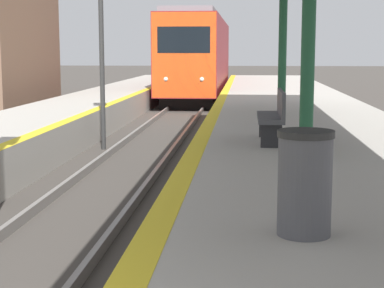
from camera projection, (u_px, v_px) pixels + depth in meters
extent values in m
cube|color=black|center=(199.00, 92.00, 33.93)|extent=(2.22, 15.24, 0.55)
cube|color=maroon|center=(199.00, 54.00, 33.64)|extent=(2.61, 16.93, 3.44)
cube|color=#E54C19|center=(184.00, 55.00, 25.37)|extent=(2.56, 0.16, 3.37)
cube|color=black|center=(184.00, 40.00, 25.22)|extent=(2.09, 0.06, 1.03)
cube|color=slate|center=(199.00, 18.00, 33.37)|extent=(2.22, 16.09, 0.24)
sphere|color=white|center=(166.00, 79.00, 25.51)|extent=(0.18, 0.18, 0.18)
sphere|color=white|center=(202.00, 79.00, 25.39)|extent=(0.18, 0.18, 0.18)
cylinder|color=#2D2D2D|center=(102.00, 70.00, 15.84)|extent=(0.12, 0.12, 3.95)
cylinder|color=#1E5133|center=(308.00, 49.00, 9.68)|extent=(0.21, 0.21, 3.28)
cylinder|color=#1E5133|center=(283.00, 49.00, 16.52)|extent=(0.21, 0.21, 3.28)
cylinder|color=#4C4C51|center=(305.00, 186.00, 5.62)|extent=(0.47, 0.47, 0.87)
cylinder|color=#262626|center=(306.00, 134.00, 5.55)|extent=(0.50, 0.50, 0.06)
cube|color=#4C4C51|center=(270.00, 117.00, 11.33)|extent=(0.44, 1.66, 0.08)
cube|color=#4C4C51|center=(281.00, 103.00, 11.28)|extent=(0.06, 1.66, 0.44)
cube|color=#262628|center=(271.00, 136.00, 10.71)|extent=(0.35, 0.08, 0.40)
cube|color=#262628|center=(269.00, 126.00, 12.03)|extent=(0.35, 0.08, 0.40)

